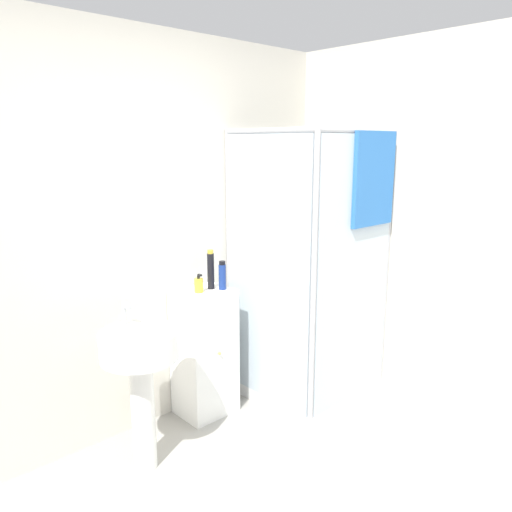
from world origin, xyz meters
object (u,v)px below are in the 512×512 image
(soap_dispenser, at_px, (199,285))
(shampoo_bottle_tall_black, at_px, (211,270))
(sink, at_px, (140,365))
(shampoo_bottle_blue, at_px, (222,276))

(soap_dispenser, xyz_separation_m, shampoo_bottle_tall_black, (0.11, 0.01, 0.08))
(sink, bearing_deg, shampoo_bottle_blue, 13.71)
(sink, height_order, soap_dispenser, soap_dispenser)
(sink, relative_size, shampoo_bottle_blue, 4.98)
(sink, distance_m, shampoo_bottle_blue, 0.83)
(shampoo_bottle_tall_black, relative_size, shampoo_bottle_blue, 1.37)
(shampoo_bottle_blue, bearing_deg, sink, -166.29)
(sink, relative_size, soap_dispenser, 7.68)
(sink, xyz_separation_m, shampoo_bottle_tall_black, (0.69, 0.25, 0.37))
(soap_dispenser, height_order, shampoo_bottle_tall_black, shampoo_bottle_tall_black)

